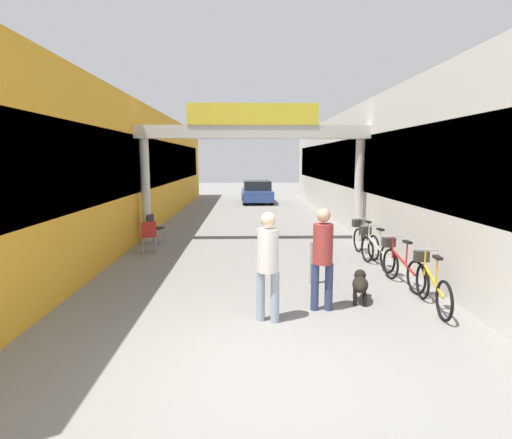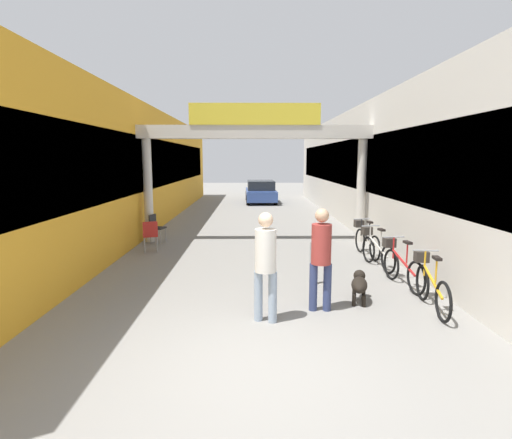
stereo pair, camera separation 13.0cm
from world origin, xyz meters
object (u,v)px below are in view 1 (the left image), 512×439
object	(u,v)px
pedestrian_with_dog	(323,252)
bicycle_red_second	(400,264)
cafe_chair_red_nearer	(149,234)
bicycle_orange_nearest	(431,283)
bicycle_silver_third	(375,249)
bollard_post_metal	(312,262)
pedestrian_companion	(268,259)
parked_car_blue	(257,192)
dog_on_leash	(360,283)
cafe_chair_black_farther	(153,226)
bicycle_black_farthest	(364,239)

from	to	relation	value
pedestrian_with_dog	bicycle_red_second	distance (m)	2.43
bicycle_red_second	cafe_chair_red_nearer	world-z (taller)	bicycle_red_second
pedestrian_with_dog	cafe_chair_red_nearer	size ratio (longest dim) A/B	2.00
pedestrian_with_dog	bicycle_orange_nearest	size ratio (longest dim) A/B	1.06
bicycle_silver_third	bollard_post_metal	size ratio (longest dim) A/B	1.78
pedestrian_companion	parked_car_blue	xyz separation A→B (m)	(0.31, 18.01, -0.38)
pedestrian_with_dog	dog_on_leash	bearing A→B (deg)	27.98
bicycle_orange_nearest	bollard_post_metal	size ratio (longest dim) A/B	1.79
cafe_chair_red_nearer	parked_car_blue	bearing A→B (deg)	75.58
dog_on_leash	pedestrian_with_dog	bearing A→B (deg)	-152.02
dog_on_leash	cafe_chair_black_farther	distance (m)	7.30
dog_on_leash	bicycle_orange_nearest	distance (m)	1.21
pedestrian_companion	bicycle_red_second	xyz separation A→B (m)	(2.87, 1.85, -0.59)
bicycle_black_farthest	pedestrian_with_dog	bearing A→B (deg)	-115.62
dog_on_leash	parked_car_blue	distance (m)	17.19
dog_on_leash	cafe_chair_black_farther	world-z (taller)	cafe_chair_black_farther
dog_on_leash	bicycle_black_farthest	size ratio (longest dim) A/B	0.45
cafe_chair_red_nearer	cafe_chair_black_farther	size ratio (longest dim) A/B	1.00
pedestrian_companion	dog_on_leash	distance (m)	2.08
bicycle_orange_nearest	parked_car_blue	world-z (taller)	parked_car_blue
pedestrian_with_dog	dog_on_leash	world-z (taller)	pedestrian_with_dog
pedestrian_with_dog	pedestrian_companion	xyz separation A→B (m)	(-0.96, -0.46, -0.00)
bicycle_silver_third	cafe_chair_red_nearer	size ratio (longest dim) A/B	1.88
dog_on_leash	bicycle_black_farthest	world-z (taller)	bicycle_black_farthest
bicycle_red_second	bicycle_black_farthest	world-z (taller)	same
bicycle_black_farthest	bollard_post_metal	xyz separation A→B (m)	(-1.84, -2.53, 0.04)
bicycle_red_second	bollard_post_metal	xyz separation A→B (m)	(-1.83, 0.07, 0.04)
cafe_chair_red_nearer	pedestrian_companion	bearing A→B (deg)	-57.76
pedestrian_with_dog	parked_car_blue	xyz separation A→B (m)	(-0.66, 17.54, -0.38)
cafe_chair_red_nearer	dog_on_leash	bearing A→B (deg)	-39.56
pedestrian_companion	cafe_chair_red_nearer	xyz separation A→B (m)	(-3.07, 4.87, -0.49)
pedestrian_with_dog	bicycle_black_farthest	world-z (taller)	pedestrian_with_dog
pedestrian_companion	cafe_chair_black_farther	distance (m)	7.02
pedestrian_companion	bicycle_silver_third	distance (m)	4.37
bicycle_red_second	parked_car_blue	size ratio (longest dim) A/B	0.42
bicycle_orange_nearest	cafe_chair_black_farther	world-z (taller)	bicycle_orange_nearest
pedestrian_with_dog	cafe_chair_black_farther	xyz separation A→B (m)	(-4.21, 5.74, -0.49)
bicycle_black_farthest	dog_on_leash	bearing A→B (deg)	-107.45
dog_on_leash	bollard_post_metal	size ratio (longest dim) A/B	0.81
bollard_post_metal	cafe_chair_black_farther	xyz separation A→B (m)	(-4.28, 4.29, 0.06)
pedestrian_with_dog	bicycle_red_second	world-z (taller)	pedestrian_with_dog
dog_on_leash	bicycle_red_second	distance (m)	1.48
bicycle_red_second	bicycle_silver_third	size ratio (longest dim) A/B	1.00
dog_on_leash	cafe_chair_black_farther	size ratio (longest dim) A/B	0.86
bicycle_red_second	cafe_chair_black_farther	distance (m)	7.50
pedestrian_companion	cafe_chair_black_farther	bearing A→B (deg)	117.60
bicycle_black_farthest	cafe_chair_black_farther	world-z (taller)	bicycle_black_farthest
pedestrian_companion	pedestrian_with_dog	bearing A→B (deg)	25.67
bicycle_orange_nearest	bollard_post_metal	bearing A→B (deg)	144.40
bicycle_black_farthest	bollard_post_metal	world-z (taller)	bicycle_black_farthest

